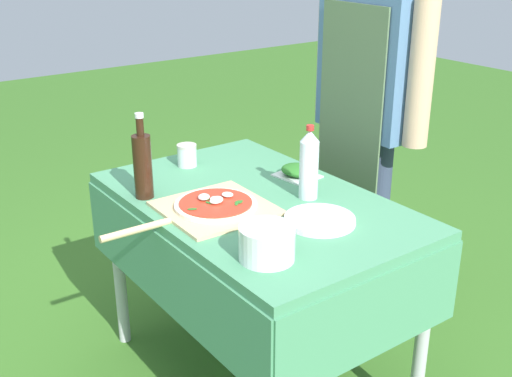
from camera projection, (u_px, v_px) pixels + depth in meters
ground_plane at (256, 376)px, 2.56m from camera, size 12.00×12.00×0.00m
prep_table at (256, 225)px, 2.30m from camera, size 1.20×0.77×0.77m
person_cook at (368, 96)px, 2.70m from camera, size 0.64×0.21×1.69m
pizza_on_peel at (212, 207)px, 2.17m from camera, size 0.36×0.59×0.06m
oil_bottle at (143, 165)px, 2.24m from camera, size 0.07×0.07×0.31m
water_bottle at (309, 164)px, 2.23m from camera, size 0.07×0.07×0.27m
herb_container at (297, 171)px, 2.46m from camera, size 0.17×0.15×0.05m
mixing_tub at (267, 243)px, 1.84m from camera, size 0.16×0.16×0.10m
plate_stack at (320, 220)px, 2.08m from camera, size 0.23×0.23×0.02m
sauce_jar at (187, 157)px, 2.57m from camera, size 0.08×0.08×0.09m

